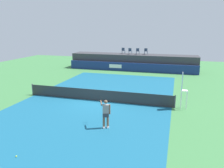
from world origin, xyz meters
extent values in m
plane|color=#3D7A42|center=(0.00, 3.00, 0.00)|extent=(48.00, 48.00, 0.00)
cube|color=#16597A|center=(0.00, 0.00, 0.00)|extent=(12.00, 22.00, 0.00)
cube|color=navy|center=(0.00, 13.50, 0.60)|extent=(18.00, 0.20, 1.20)
cube|color=white|center=(-2.15, 13.39, 0.66)|extent=(1.80, 0.02, 0.50)
cube|color=#38383D|center=(0.00, 15.30, 1.10)|extent=(18.00, 2.80, 2.20)
cylinder|color=#2D3D56|center=(-1.29, 15.73, 2.42)|extent=(0.04, 0.04, 0.44)
cylinder|color=#2D3D56|center=(-1.69, 15.76, 2.42)|extent=(0.04, 0.04, 0.44)
cylinder|color=#2D3D56|center=(-1.32, 15.32, 2.42)|extent=(0.04, 0.04, 0.44)
cylinder|color=#2D3D56|center=(-1.72, 15.36, 2.42)|extent=(0.04, 0.04, 0.44)
cube|color=#2D3D56|center=(-1.50, 15.54, 2.66)|extent=(0.47, 0.47, 0.03)
cube|color=#2D3D56|center=(-1.52, 15.33, 2.88)|extent=(0.44, 0.06, 0.42)
cylinder|color=#2D3D56|center=(-0.20, 15.35, 2.42)|extent=(0.04, 0.04, 0.44)
cylinder|color=#2D3D56|center=(-0.60, 15.38, 2.42)|extent=(0.04, 0.04, 0.44)
cylinder|color=#2D3D56|center=(-0.23, 14.95, 2.42)|extent=(0.04, 0.04, 0.44)
cylinder|color=#2D3D56|center=(-0.63, 14.98, 2.42)|extent=(0.04, 0.04, 0.44)
cube|color=#2D3D56|center=(-0.42, 15.17, 2.66)|extent=(0.47, 0.47, 0.03)
cube|color=#2D3D56|center=(-0.43, 14.96, 2.88)|extent=(0.44, 0.06, 0.42)
cylinder|color=#2D3D56|center=(0.83, 15.51, 2.42)|extent=(0.04, 0.04, 0.44)
cylinder|color=#2D3D56|center=(0.43, 15.48, 2.42)|extent=(0.04, 0.04, 0.44)
cylinder|color=#2D3D56|center=(0.86, 15.11, 2.42)|extent=(0.04, 0.04, 0.44)
cylinder|color=#2D3D56|center=(0.46, 15.08, 2.42)|extent=(0.04, 0.04, 0.44)
cube|color=#2D3D56|center=(0.65, 15.29, 2.66)|extent=(0.47, 0.47, 0.03)
cube|color=#2D3D56|center=(0.66, 15.09, 2.88)|extent=(0.44, 0.05, 0.42)
cylinder|color=#2D3D56|center=(1.96, 15.79, 2.42)|extent=(0.04, 0.04, 0.44)
cylinder|color=#2D3D56|center=(1.56, 15.77, 2.42)|extent=(0.04, 0.04, 0.44)
cylinder|color=#2D3D56|center=(1.99, 15.39, 2.42)|extent=(0.04, 0.04, 0.44)
cylinder|color=#2D3D56|center=(1.59, 15.37, 2.42)|extent=(0.04, 0.04, 0.44)
cube|color=#2D3D56|center=(1.77, 15.58, 2.66)|extent=(0.47, 0.47, 0.03)
cube|color=#2D3D56|center=(1.79, 15.37, 2.88)|extent=(0.44, 0.05, 0.42)
cylinder|color=white|center=(7.04, -0.18, 0.70)|extent=(0.04, 0.04, 1.40)
cylinder|color=white|center=(7.00, 0.22, 0.70)|extent=(0.04, 0.04, 1.40)
cylinder|color=white|center=(6.63, -0.22, 0.70)|extent=(0.04, 0.04, 1.40)
cylinder|color=white|center=(6.60, 0.18, 0.70)|extent=(0.04, 0.04, 1.40)
cube|color=white|center=(6.82, 0.00, 1.41)|extent=(0.48, 0.48, 0.03)
cube|color=white|center=(6.61, -0.02, 2.09)|extent=(0.06, 0.44, 1.33)
cube|color=#2D2D2D|center=(0.00, 0.00, 0.47)|extent=(12.40, 0.02, 0.95)
cylinder|color=#4C4C51|center=(-6.20, 0.00, 0.50)|extent=(0.10, 0.10, 1.00)
cylinder|color=#4C4C51|center=(6.20, 0.00, 0.50)|extent=(0.10, 0.10, 1.00)
cube|color=white|center=(2.38, -4.74, 0.05)|extent=(0.22, 0.29, 0.10)
cylinder|color=brown|center=(2.38, -4.74, 0.51)|extent=(0.14, 0.14, 0.82)
cube|color=white|center=(2.16, -4.83, 0.05)|extent=(0.22, 0.29, 0.10)
cylinder|color=brown|center=(2.16, -4.83, 0.51)|extent=(0.14, 0.14, 0.82)
cube|color=#333338|center=(2.27, -4.78, 0.84)|extent=(0.40, 0.34, 0.24)
cube|color=gray|center=(2.27, -4.78, 1.20)|extent=(0.41, 0.33, 0.56)
sphere|color=brown|center=(2.27, -4.78, 1.66)|extent=(0.22, 0.22, 0.22)
cylinder|color=brown|center=(2.49, -4.69, 1.18)|extent=(0.09, 0.09, 0.60)
cylinder|color=brown|center=(1.95, -4.63, 1.50)|extent=(0.33, 0.59, 0.14)
cylinder|color=black|center=(1.78, -4.25, 1.53)|extent=(0.29, 0.15, 0.03)
torus|color=black|center=(1.66, -3.99, 1.53)|extent=(0.29, 0.15, 0.30)
sphere|color=#D8EA33|center=(-0.79, -8.97, 0.04)|extent=(0.07, 0.07, 0.07)
camera|label=1|loc=(6.14, -16.69, 5.86)|focal=35.96mm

